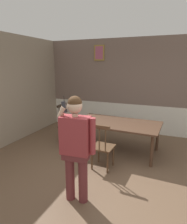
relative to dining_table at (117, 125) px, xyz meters
The scene contains 6 objects.
ground_plane 1.51m from the dining_table, 85.64° to the right, with size 6.66×6.66×0.00m, color brown.
room_back_partition 1.82m from the dining_table, 86.55° to the left, with size 5.84×0.17×2.85m.
dining_table is the anchor object (origin of this frame).
chair_near_window 0.94m from the dining_table, 92.44° to the right, with size 0.44×0.44×0.97m.
chair_by_doorway 1.40m from the dining_table, behind, with size 0.46×0.46×1.05m.
person_figure 2.01m from the dining_table, 91.93° to the right, with size 0.58×0.27×1.65m.
Camera 1 is at (1.09, -3.01, 2.07)m, focal length 31.48 mm.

